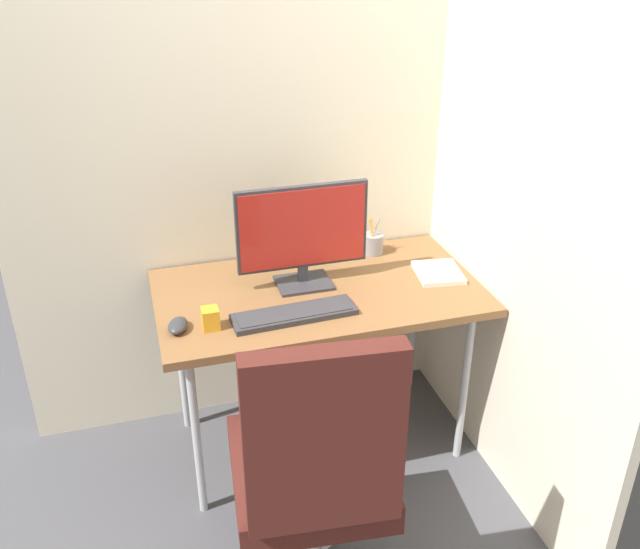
# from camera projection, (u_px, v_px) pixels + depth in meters

# --- Properties ---
(ground_plane) EXTENTS (8.00, 8.00, 0.00)m
(ground_plane) POSITION_uv_depth(u_px,v_px,m) (318.00, 439.00, 3.04)
(ground_plane) COLOR #4C4C51
(wall_back) EXTENTS (2.34, 0.04, 2.80)m
(wall_back) POSITION_uv_depth(u_px,v_px,m) (291.00, 98.00, 2.71)
(wall_back) COLOR beige
(wall_back) RESTS_ON ground_plane
(wall_side_right) EXTENTS (0.04, 1.78, 2.80)m
(wall_side_right) POSITION_uv_depth(u_px,v_px,m) (510.00, 121.00, 2.42)
(wall_side_right) COLOR beige
(wall_side_right) RESTS_ON ground_plane
(desk) EXTENTS (1.25, 0.69, 0.75)m
(desk) POSITION_uv_depth(u_px,v_px,m) (318.00, 300.00, 2.72)
(desk) COLOR brown
(desk) RESTS_ON ground_plane
(office_chair) EXTENTS (0.60, 0.63, 1.08)m
(office_chair) POSITION_uv_depth(u_px,v_px,m) (314.00, 467.00, 2.10)
(office_chair) COLOR black
(office_chair) RESTS_ON ground_plane
(monitor) EXTENTS (0.51, 0.17, 0.40)m
(monitor) POSITION_uv_depth(u_px,v_px,m) (302.00, 232.00, 2.63)
(monitor) COLOR #333338
(monitor) RESTS_ON desk
(keyboard) EXTENTS (0.46, 0.15, 0.02)m
(keyboard) POSITION_uv_depth(u_px,v_px,m) (294.00, 314.00, 2.50)
(keyboard) COLOR #333338
(keyboard) RESTS_ON desk
(mouse) EXTENTS (0.10, 0.12, 0.04)m
(mouse) POSITION_uv_depth(u_px,v_px,m) (178.00, 325.00, 2.42)
(mouse) COLOR #333338
(mouse) RESTS_ON desk
(pen_holder) EXTENTS (0.09, 0.09, 0.17)m
(pen_holder) POSITION_uv_depth(u_px,v_px,m) (373.00, 243.00, 2.96)
(pen_holder) COLOR gray
(pen_holder) RESTS_ON desk
(notebook) EXTENTS (0.20, 0.22, 0.02)m
(notebook) POSITION_uv_depth(u_px,v_px,m) (438.00, 273.00, 2.79)
(notebook) COLOR silver
(notebook) RESTS_ON desk
(desk_clamp_accessory) EXTENTS (0.06, 0.06, 0.08)m
(desk_clamp_accessory) POSITION_uv_depth(u_px,v_px,m) (211.00, 318.00, 2.42)
(desk_clamp_accessory) COLOR orange
(desk_clamp_accessory) RESTS_ON desk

